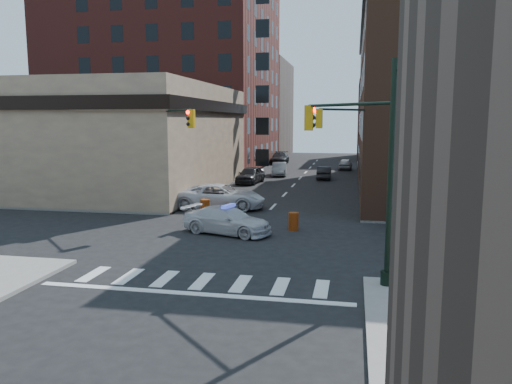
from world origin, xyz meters
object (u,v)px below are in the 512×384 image
at_px(pickup, 220,197).
at_px(pedestrian_b, 119,192).
at_px(parked_car_wfar, 279,169).
at_px(barrel_bank, 205,208).
at_px(pedestrian_a, 111,195).
at_px(barricade_se_a, 429,269).
at_px(parked_car_enear, 324,173).
at_px(police_car, 227,220).
at_px(parked_car_wnear, 250,175).
at_px(barrel_road, 293,221).
at_px(barricade_nw_a, 176,201).

distance_m(pickup, pedestrian_b, 7.19).
xyz_separation_m(parked_car_wfar, barrel_bank, (-1.13, -24.34, -0.18)).
bearing_deg(pedestrian_a, barricade_se_a, -23.61).
relative_size(parked_car_enear, pedestrian_a, 2.07).
bearing_deg(police_car, pickup, 34.13).
bearing_deg(parked_car_wfar, pickup, -98.85).
relative_size(parked_car_wnear, parked_car_enear, 1.20).
xyz_separation_m(parked_car_wnear, barricade_se_a, (12.66, -28.51, -0.15)).
height_order(parked_car_enear, barrel_road, parked_car_enear).
bearing_deg(pedestrian_b, police_car, -61.28).
bearing_deg(barrel_road, police_car, -155.96).
bearing_deg(pedestrian_a, barrel_road, -6.26).
relative_size(parked_car_wfar, barricade_se_a, 3.19).
distance_m(parked_car_enear, barricade_nw_a, 21.62).
distance_m(parked_car_wnear, barrel_bank, 17.12).
distance_m(parked_car_wnear, barricade_se_a, 31.19).
relative_size(police_car, barrel_road, 4.96).
bearing_deg(pedestrian_a, police_car, -19.18).
height_order(barrel_bank, barricade_nw_a, barrel_bank).
height_order(police_car, pedestrian_b, pedestrian_b).
bearing_deg(barrel_road, barricade_nw_a, 149.22).
xyz_separation_m(barrel_road, barricade_se_a, (6.03, -8.44, 0.17)).
relative_size(pickup, barrel_road, 6.16).
relative_size(barrel_road, barricade_nw_a, 0.92).
bearing_deg(barricade_se_a, parked_car_enear, 8.01).
height_order(pickup, parked_car_wfar, pickup).
relative_size(parked_car_wfar, pedestrian_a, 2.29).
bearing_deg(barricade_se_a, police_car, 51.78).
distance_m(barrel_bank, barricade_nw_a, 3.64).
relative_size(police_car, pickup, 0.80).
xyz_separation_m(parked_car_wfar, barrel_road, (4.86, -27.30, -0.22)).
bearing_deg(barricade_nw_a, pedestrian_b, 171.72).
relative_size(pickup, barrel_bank, 5.68).
distance_m(pickup, barrel_road, 8.16).
distance_m(pickup, barricade_nw_a, 3.12).
relative_size(police_car, barrel_bank, 4.57).
bearing_deg(parked_car_wfar, parked_car_wnear, -110.17).
distance_m(parked_car_wfar, barrel_bank, 24.36).
relative_size(police_car, parked_car_wfar, 1.13).
relative_size(parked_car_wnear, barrel_road, 4.77).
distance_m(barricade_se_a, barricade_nw_a, 20.21).
distance_m(pickup, pedestrian_a, 7.30).
height_order(police_car, barricade_nw_a, police_car).
bearing_deg(parked_car_wnear, pedestrian_a, -104.03).
bearing_deg(pedestrian_a, parked_car_wnear, 78.84).
height_order(pickup, pedestrian_a, pedestrian_a).
bearing_deg(parked_car_wfar, parked_car_enear, -31.77).
bearing_deg(pedestrian_b, parked_car_wfar, 43.58).
height_order(police_car, pickup, pickup).
height_order(police_car, barricade_se_a, police_car).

